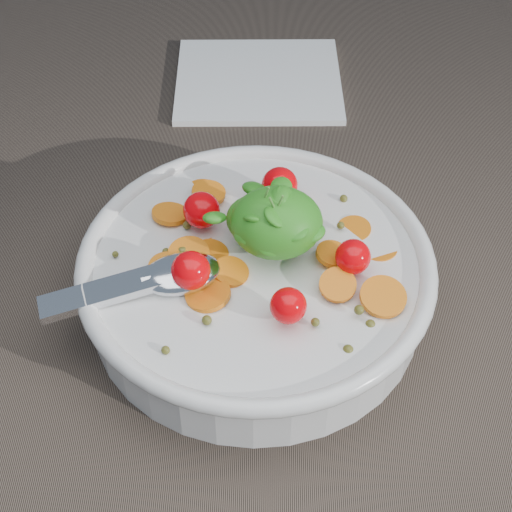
{
  "coord_description": "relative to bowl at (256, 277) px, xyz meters",
  "views": [
    {
      "loc": [
        -0.0,
        -0.38,
        0.43
      ],
      "look_at": [
        -0.01,
        -0.02,
        0.05
      ],
      "focal_mm": 55.0,
      "sensor_mm": 36.0,
      "label": 1
    }
  ],
  "objects": [
    {
      "name": "napkin",
      "position": [
        -0.0,
        0.27,
        -0.03
      ],
      "size": [
        0.16,
        0.14,
        0.01
      ],
      "primitive_type": "cube",
      "rotation": [
        0.0,
        0.0,
        0.02
      ],
      "color": "white",
      "rests_on": "ground"
    },
    {
      "name": "bowl",
      "position": [
        0.0,
        0.0,
        0.0
      ],
      "size": [
        0.26,
        0.24,
        0.1
      ],
      "color": "white",
      "rests_on": "ground"
    },
    {
      "name": "ground",
      "position": [
        0.01,
        0.02,
        -0.03
      ],
      "size": [
        6.0,
        6.0,
        0.0
      ],
      "primitive_type": "plane",
      "color": "brown",
      "rests_on": "ground"
    }
  ]
}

